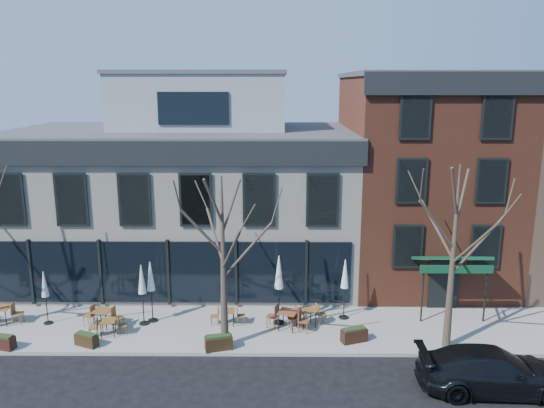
{
  "coord_description": "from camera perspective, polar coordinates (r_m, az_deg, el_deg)",
  "views": [
    {
      "loc": [
        5.08,
        -23.67,
        10.6
      ],
      "look_at": [
        4.88,
        2.0,
        4.74
      ],
      "focal_mm": 35.0,
      "sensor_mm": 36.0,
      "label": 1
    }
  ],
  "objects": [
    {
      "name": "ground",
      "position": [
        26.42,
        -10.87,
        -11.04
      ],
      "size": [
        120.0,
        120.0,
        0.0
      ],
      "primitive_type": "plane",
      "color": "black",
      "rests_on": "ground"
    },
    {
      "name": "sidewalk_front",
      "position": [
        24.02,
        -4.07,
        -13.17
      ],
      "size": [
        33.5,
        4.7,
        0.15
      ],
      "primitive_type": "cube",
      "color": "gray",
      "rests_on": "ground"
    },
    {
      "name": "sidewalk_side",
      "position": [
        35.46,
        -27.15,
        -5.88
      ],
      "size": [
        4.5,
        12.0,
        0.15
      ],
      "primitive_type": "cube",
      "color": "gray",
      "rests_on": "ground"
    },
    {
      "name": "corner_building",
      "position": [
        29.75,
        -9.24,
        1.29
      ],
      "size": [
        18.39,
        10.39,
        11.1
      ],
      "color": "silver",
      "rests_on": "ground"
    },
    {
      "name": "red_brick_building",
      "position": [
        30.13,
        15.71,
        2.89
      ],
      "size": [
        8.2,
        11.78,
        11.18
      ],
      "color": "brown",
      "rests_on": "ground"
    },
    {
      "name": "tree_mid",
      "position": [
        21.0,
        -5.25,
        -6.11
      ],
      "size": [
        3.5,
        3.55,
        7.04
      ],
      "color": "#382B21",
      "rests_on": "sidewalk_front"
    },
    {
      "name": "tree_right",
      "position": [
        21.95,
        18.93,
        -5.31
      ],
      "size": [
        3.72,
        3.77,
        7.48
      ],
      "color": "#382B21",
      "rests_on": "sidewalk_front"
    },
    {
      "name": "parked_sedan",
      "position": [
        20.97,
        22.69,
        -16.19
      ],
      "size": [
        5.32,
        2.28,
        1.53
      ],
      "primitive_type": "imported",
      "rotation": [
        0.0,
        0.0,
        1.54
      ],
      "color": "black",
      "rests_on": "ground"
    },
    {
      "name": "cafe_set_0",
      "position": [
        26.8,
        -27.05,
        -10.43
      ],
      "size": [
        1.84,
        0.76,
        0.96
      ],
      "color": "brown",
      "rests_on": "sidewalk_front"
    },
    {
      "name": "cafe_set_1",
      "position": [
        24.83,
        -17.71,
        -11.42
      ],
      "size": [
        1.88,
        0.86,
        0.97
      ],
      "color": "brown",
      "rests_on": "sidewalk_front"
    },
    {
      "name": "cafe_set_2",
      "position": [
        24.01,
        -17.23,
        -12.41
      ],
      "size": [
        1.65,
        0.76,
        0.85
      ],
      "color": "brown",
      "rests_on": "sidewalk_front"
    },
    {
      "name": "cafe_set_3",
      "position": [
        24.01,
        -4.78,
        -11.87
      ],
      "size": [
        1.58,
        0.66,
        0.83
      ],
      "color": "brown",
      "rests_on": "sidewalk_front"
    },
    {
      "name": "cafe_set_4",
      "position": [
        23.47,
        1.72,
        -12.16
      ],
      "size": [
        1.99,
        1.08,
        1.03
      ],
      "color": "brown",
      "rests_on": "sidewalk_front"
    },
    {
      "name": "cafe_set_5",
      "position": [
        23.85,
        3.8,
        -11.88
      ],
      "size": [
        1.83,
        1.01,
        0.94
      ],
      "color": "brown",
      "rests_on": "sidewalk_front"
    },
    {
      "name": "umbrella_0",
      "position": [
        25.54,
        -23.26,
        -8.2
      ],
      "size": [
        0.39,
        0.39,
        2.45
      ],
      "color": "black",
      "rests_on": "sidewalk_front"
    },
    {
      "name": "umbrella_1",
      "position": [
        24.07,
        -13.83,
        -8.21
      ],
      "size": [
        0.44,
        0.44,
        2.77
      ],
      "color": "black",
      "rests_on": "sidewalk_front"
    },
    {
      "name": "umbrella_2",
      "position": [
        24.26,
        -12.92,
        -7.93
      ],
      "size": [
        0.45,
        0.45,
        2.8
      ],
      "color": "black",
      "rests_on": "sidewalk_front"
    },
    {
      "name": "umbrella_3",
      "position": [
        23.38,
        0.75,
        -7.75
      ],
      "size": [
        0.5,
        0.5,
        3.15
      ],
      "color": "black",
      "rests_on": "sidewalk_front"
    },
    {
      "name": "umbrella_4",
      "position": [
        24.17,
        7.84,
        -7.79
      ],
      "size": [
        0.45,
        0.45,
        2.8
      ],
      "color": "black",
      "rests_on": "sidewalk_front"
    },
    {
      "name": "planter_0",
      "position": [
        24.58,
        -27.07,
        -13.06
      ],
      "size": [
        1.11,
        0.63,
        0.59
      ],
      "color": "#331911",
      "rests_on": "sidewalk_front"
    },
    {
      "name": "planter_1",
      "position": [
        23.51,
        -19.33,
        -13.58
      ],
      "size": [
        1.04,
        0.74,
        0.54
      ],
      "color": "black",
      "rests_on": "sidewalk_front"
    },
    {
      "name": "planter_2",
      "position": [
        22.07,
        -5.76,
        -14.58
      ],
      "size": [
        1.17,
        0.71,
        0.61
      ],
      "color": "#302010",
      "rests_on": "sidewalk_front"
    },
    {
      "name": "planter_3",
      "position": [
        22.81,
        8.83,
        -13.73
      ],
      "size": [
        1.16,
        0.77,
        0.6
      ],
      "color": "black",
      "rests_on": "sidewalk_front"
    }
  ]
}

